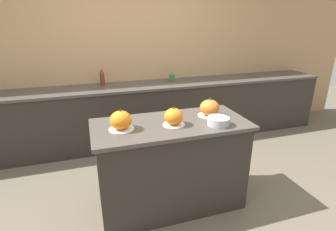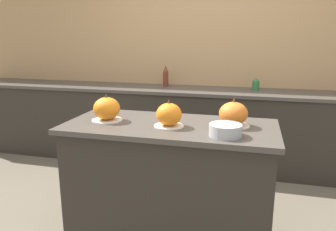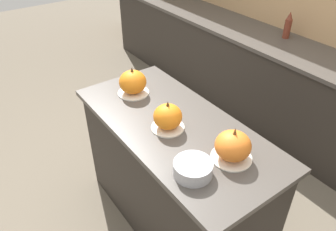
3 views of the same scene
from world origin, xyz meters
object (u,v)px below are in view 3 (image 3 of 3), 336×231
Objects in this scene: pumpkin_cake_right at (233,146)px; mixing_bowl at (193,169)px; pumpkin_cake_center at (168,117)px; bottle_tall at (288,25)px; pumpkin_cake_left at (133,83)px.

mixing_bowl is at bearing -96.83° from pumpkin_cake_right.
pumpkin_cake_center is at bearing -163.73° from pumpkin_cake_right.
pumpkin_cake_center is 0.80× the size of bottle_tall.
pumpkin_cake_right is 1.84m from bottle_tall.
pumpkin_cake_right is at bearing 5.28° from pumpkin_cake_left.
bottle_tall reaches higher than pumpkin_cake_center.
mixing_bowl is (0.87, -1.84, -0.09)m from bottle_tall.
bottle_tall is (-0.02, 1.68, 0.04)m from pumpkin_cake_left.
bottle_tall reaches higher than mixing_bowl.
pumpkin_cake_left is 0.47m from pumpkin_cake_center.
bottle_tall is 2.04m from mixing_bowl.
bottle_tall is (-0.90, 1.60, 0.04)m from pumpkin_cake_right.
pumpkin_cake_right is at bearing 83.17° from mixing_bowl.
pumpkin_cake_left is 0.88m from pumpkin_cake_right.
pumpkin_cake_right reaches higher than pumpkin_cake_center.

